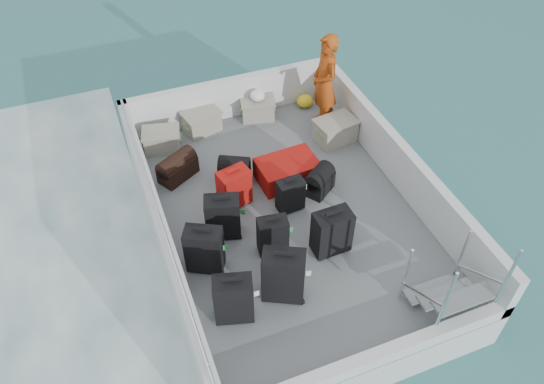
# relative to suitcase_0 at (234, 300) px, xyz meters

# --- Properties ---
(ground) EXTENTS (160.00, 160.00, 0.00)m
(ground) POSITION_rel_suitcase_0_xyz_m (1.21, 1.33, -0.96)
(ground) COLOR #174D52
(ground) RESTS_ON ground
(ferry_hull) EXTENTS (3.60, 5.00, 0.60)m
(ferry_hull) POSITION_rel_suitcase_0_xyz_m (1.21, 1.33, -0.66)
(ferry_hull) COLOR silver
(ferry_hull) RESTS_ON ground
(deck) EXTENTS (3.30, 4.70, 0.02)m
(deck) POSITION_rel_suitcase_0_xyz_m (1.21, 1.33, -0.35)
(deck) COLOR slate
(deck) RESTS_ON ferry_hull
(deck_fittings) EXTENTS (3.60, 5.00, 0.90)m
(deck_fittings) POSITION_rel_suitcase_0_xyz_m (1.55, 1.01, 0.03)
(deck_fittings) COLOR silver
(deck_fittings) RESTS_ON deck
(suitcase_0) EXTENTS (0.50, 0.36, 0.69)m
(suitcase_0) POSITION_rel_suitcase_0_xyz_m (0.00, 0.00, 0.00)
(suitcase_0) COLOR black
(suitcase_0) RESTS_ON deck
(suitcase_1) EXTENTS (0.52, 0.44, 0.67)m
(suitcase_1) POSITION_rel_suitcase_0_xyz_m (-0.10, 0.81, -0.01)
(suitcase_1) COLOR black
(suitcase_1) RESTS_ON deck
(suitcase_2) EXTENTS (0.51, 0.39, 0.65)m
(suitcase_2) POSITION_rel_suitcase_0_xyz_m (0.27, 1.26, -0.02)
(suitcase_2) COLOR black
(suitcase_2) RESTS_ON deck
(suitcase_3) EXTENTS (0.57, 0.48, 0.75)m
(suitcase_3) POSITION_rel_suitcase_0_xyz_m (0.64, 0.07, 0.03)
(suitcase_3) COLOR black
(suitcase_3) RESTS_ON deck
(suitcase_4) EXTENTS (0.41, 0.28, 0.57)m
(suitcase_4) POSITION_rel_suitcase_0_xyz_m (0.77, 0.76, -0.06)
(suitcase_4) COLOR black
(suitcase_4) RESTS_ON deck
(suitcase_5) EXTENTS (0.48, 0.35, 0.60)m
(suitcase_5) POSITION_rel_suitcase_0_xyz_m (0.59, 1.75, -0.04)
(suitcase_5) COLOR #B9170E
(suitcase_5) RESTS_ON deck
(suitcase_6) EXTENTS (0.48, 0.29, 0.66)m
(suitcase_6) POSITION_rel_suitcase_0_xyz_m (1.47, 0.51, -0.01)
(suitcase_6) COLOR black
(suitcase_6) RESTS_ON deck
(suitcase_7) EXTENTS (0.38, 0.24, 0.52)m
(suitcase_7) POSITION_rel_suitcase_0_xyz_m (1.27, 1.37, -0.08)
(suitcase_7) COLOR black
(suitcase_7) RESTS_ON deck
(suitcase_8) EXTENTS (0.89, 0.62, 0.34)m
(suitcase_8) POSITION_rel_suitcase_0_xyz_m (1.46, 1.94, -0.17)
(suitcase_8) COLOR #B9170E
(suitcase_8) RESTS_ON deck
(duffel_0) EXTENTS (0.65, 0.55, 0.32)m
(duffel_0) POSITION_rel_suitcase_0_xyz_m (-0.02, 2.58, -0.18)
(duffel_0) COLOR black
(duffel_0) RESTS_ON deck
(duffel_1) EXTENTS (0.53, 0.47, 0.32)m
(duffel_1) POSITION_rel_suitcase_0_xyz_m (0.74, 2.21, -0.18)
(duffel_1) COLOR black
(duffel_1) RESTS_ON deck
(duffel_2) EXTENTS (0.52, 0.49, 0.32)m
(duffel_2) POSITION_rel_suitcase_0_xyz_m (1.80, 1.55, -0.18)
(duffel_2) COLOR black
(duffel_2) RESTS_ON deck
(crate_0) EXTENTS (0.60, 0.48, 0.32)m
(crate_0) POSITION_rel_suitcase_0_xyz_m (-0.09, 3.29, -0.18)
(crate_0) COLOR gray
(crate_0) RESTS_ON deck
(crate_1) EXTENTS (0.62, 0.50, 0.33)m
(crate_1) POSITION_rel_suitcase_0_xyz_m (0.62, 3.53, -0.18)
(crate_1) COLOR gray
(crate_1) RESTS_ON deck
(crate_2) EXTENTS (0.60, 0.48, 0.32)m
(crate_2) POSITION_rel_suitcase_0_xyz_m (1.59, 3.53, -0.19)
(crate_2) COLOR gray
(crate_2) RESTS_ON deck
(crate_3) EXTENTS (0.66, 0.50, 0.36)m
(crate_3) POSITION_rel_suitcase_0_xyz_m (2.52, 2.51, -0.16)
(crate_3) COLOR gray
(crate_3) RESTS_ON deck
(yellow_bag) EXTENTS (0.28, 0.26, 0.22)m
(yellow_bag) POSITION_rel_suitcase_0_xyz_m (2.45, 3.53, -0.23)
(yellow_bag) COLOR gold
(yellow_bag) RESTS_ON deck
(white_bag) EXTENTS (0.24, 0.24, 0.18)m
(white_bag) POSITION_rel_suitcase_0_xyz_m (1.59, 3.53, 0.06)
(white_bag) COLOR white
(white_bag) RESTS_ON crate_2
(passenger) EXTENTS (0.40, 0.60, 1.60)m
(passenger) POSITION_rel_suitcase_0_xyz_m (2.51, 2.97, 0.46)
(passenger) COLOR #ED5B16
(passenger) RESTS_ON deck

